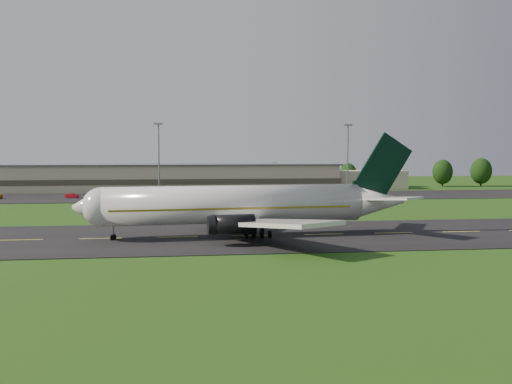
{
  "coord_description": "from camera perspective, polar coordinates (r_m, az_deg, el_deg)",
  "views": [
    {
      "loc": [
        12.07,
        -83.56,
        12.9
      ],
      "look_at": [
        23.64,
        8.0,
        6.0
      ],
      "focal_mm": 40.0,
      "sensor_mm": 36.0,
      "label": 1
    }
  ],
  "objects": [
    {
      "name": "ground",
      "position": [
        85.41,
        -15.29,
        -4.56
      ],
      "size": [
        360.0,
        360.0,
        0.0
      ],
      "primitive_type": "plane",
      "color": "#1D4210",
      "rests_on": "ground"
    },
    {
      "name": "taxiway",
      "position": [
        85.4,
        -15.29,
        -4.53
      ],
      "size": [
        220.0,
        30.0,
        0.1
      ],
      "primitive_type": "cube",
      "color": "black",
      "rests_on": "ground"
    },
    {
      "name": "apron",
      "position": [
        156.56,
        -11.6,
        -0.52
      ],
      "size": [
        260.0,
        30.0,
        0.1
      ],
      "primitive_type": "cube",
      "color": "black",
      "rests_on": "ground"
    },
    {
      "name": "airliner",
      "position": [
        84.43,
        -1.59,
        -1.33
      ],
      "size": [
        51.29,
        42.05,
        15.57
      ],
      "rotation": [
        0.0,
        0.0,
        0.08
      ],
      "color": "silver",
      "rests_on": "ground"
    },
    {
      "name": "terminal",
      "position": [
        180.05,
        -9.0,
        1.39
      ],
      "size": [
        145.0,
        16.0,
        8.4
      ],
      "color": "beige",
      "rests_on": "ground"
    },
    {
      "name": "light_mast_centre",
      "position": [
        163.71,
        -9.7,
        4.16
      ],
      "size": [
        2.4,
        1.2,
        20.35
      ],
      "color": "gray",
      "rests_on": "ground"
    },
    {
      "name": "light_mast_east",
      "position": [
        170.44,
        9.15,
        4.17
      ],
      "size": [
        2.4,
        1.2,
        20.35
      ],
      "color": "gray",
      "rests_on": "ground"
    },
    {
      "name": "tree_line",
      "position": [
        190.6,
        -1.26,
        1.9
      ],
      "size": [
        198.24,
        9.42,
        9.93
      ],
      "color": "black",
      "rests_on": "ground"
    },
    {
      "name": "service_vehicle_b",
      "position": [
        158.09,
        -17.93,
        -0.35
      ],
      "size": [
        3.95,
        2.24,
        1.23
      ],
      "primitive_type": "imported",
      "rotation": [
        0.0,
        0.0,
        1.3
      ],
      "color": "#AB0B17",
      "rests_on": "apron"
    },
    {
      "name": "service_vehicle_c",
      "position": [
        160.14,
        -0.45,
        -0.06
      ],
      "size": [
        4.78,
        5.33,
        1.37
      ],
      "primitive_type": "imported",
      "rotation": [
        0.0,
        0.0,
        -0.64
      ],
      "color": "white",
      "rests_on": "apron"
    },
    {
      "name": "service_vehicle_d",
      "position": [
        159.77,
        5.65,
        -0.1
      ],
      "size": [
        4.88,
        3.88,
        1.32
      ],
      "primitive_type": "imported",
      "rotation": [
        0.0,
        0.0,
        1.05
      ],
      "color": "yellow",
      "rests_on": "apron"
    }
  ]
}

